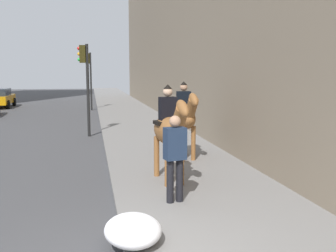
# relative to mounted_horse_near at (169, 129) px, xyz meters

# --- Properties ---
(mounted_horse_near) EXTENTS (2.15, 0.71, 2.24)m
(mounted_horse_near) POSITION_rel_mounted_horse_near_xyz_m (0.00, 0.00, 0.00)
(mounted_horse_near) COLOR brown
(mounted_horse_near) RESTS_ON sidewalk_slab
(mounted_horse_far) EXTENTS (2.15, 0.61, 2.25)m
(mounted_horse_far) POSITION_rel_mounted_horse_near_xyz_m (2.37, -0.94, 0.01)
(mounted_horse_far) COLOR brown
(mounted_horse_far) RESTS_ON sidewalk_slab
(pedestrian_greeting) EXTENTS (0.33, 0.44, 1.70)m
(pedestrian_greeting) POSITION_rel_mounted_horse_near_xyz_m (-1.44, 0.19, -0.25)
(pedestrian_greeting) COLOR black
(pedestrian_greeting) RESTS_ON sidewalk_slab
(traffic_light_near_curb) EXTENTS (0.20, 0.44, 3.77)m
(traffic_light_near_curb) POSITION_rel_mounted_horse_near_xyz_m (7.59, 1.95, 1.18)
(traffic_light_near_curb) COLOR black
(traffic_light_near_curb) RESTS_ON ground
(traffic_light_far_curb) EXTENTS (0.20, 0.44, 4.00)m
(traffic_light_far_curb) POSITION_rel_mounted_horse_near_xyz_m (19.06, 1.81, 1.33)
(traffic_light_far_curb) COLOR black
(traffic_light_far_curb) RESTS_ON ground
(snow_pile_near) EXTENTS (1.11, 0.85, 0.38)m
(snow_pile_near) POSITION_rel_mounted_horse_near_xyz_m (-3.09, 1.18, -1.04)
(snow_pile_near) COLOR white
(snow_pile_near) RESTS_ON sidewalk_slab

